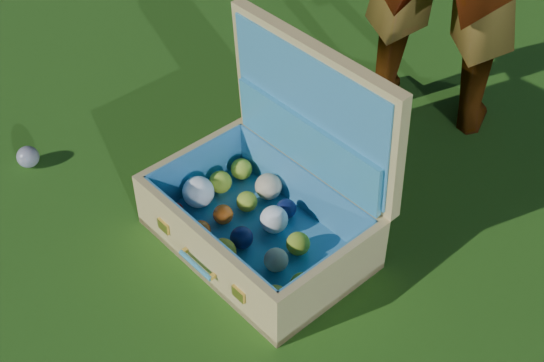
% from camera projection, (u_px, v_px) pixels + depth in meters
% --- Properties ---
extents(ground, '(60.00, 60.00, 0.00)m').
position_uv_depth(ground, '(223.00, 269.00, 1.85)').
color(ground, '#215114').
rests_on(ground, ground).
extents(stray_ball, '(0.06, 0.06, 0.06)m').
position_uv_depth(stray_ball, '(28.00, 157.00, 2.11)').
color(stray_ball, '#416AA9').
rests_on(stray_ball, ground).
extents(suitcase, '(0.62, 0.53, 0.52)m').
position_uv_depth(suitcase, '(274.00, 190.00, 1.85)').
color(suitcase, '#D3B871').
rests_on(suitcase, ground).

